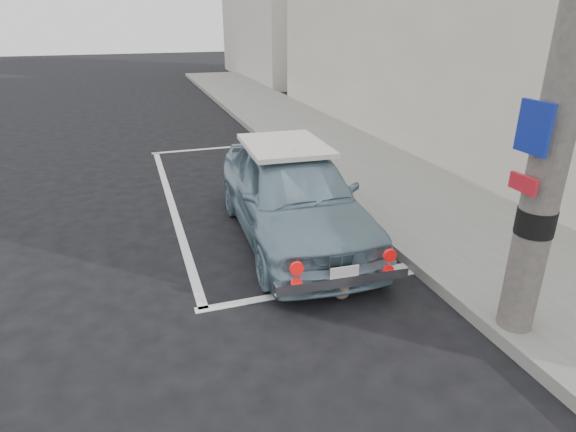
# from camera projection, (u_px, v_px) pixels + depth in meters

# --- Properties ---
(ground) EXTENTS (80.00, 80.00, 0.00)m
(ground) POSITION_uv_depth(u_px,v_px,m) (268.00, 276.00, 6.14)
(ground) COLOR black
(ground) RESTS_ON ground
(sidewalk) EXTENTS (2.80, 40.00, 0.15)m
(sidewalk) POSITION_uv_depth(u_px,v_px,m) (405.00, 192.00, 8.80)
(sidewalk) COLOR slate
(sidewalk) RESTS_ON ground
(pline_rear) EXTENTS (3.00, 0.12, 0.01)m
(pline_rear) POSITION_uv_depth(u_px,v_px,m) (318.00, 289.00, 5.85)
(pline_rear) COLOR silver
(pline_rear) RESTS_ON ground
(pline_front) EXTENTS (3.00, 0.12, 0.01)m
(pline_front) POSITION_uv_depth(u_px,v_px,m) (214.00, 148.00, 11.97)
(pline_front) COLOR silver
(pline_front) RESTS_ON ground
(pline_side) EXTENTS (0.12, 7.00, 0.01)m
(pline_side) POSITION_uv_depth(u_px,v_px,m) (171.00, 203.00, 8.50)
(pline_side) COLOR silver
(pline_side) RESTS_ON ground
(retro_coupe) EXTENTS (1.82, 4.14, 1.38)m
(retro_coupe) POSITION_uv_depth(u_px,v_px,m) (292.00, 193.00, 6.95)
(retro_coupe) COLOR #7594A5
(retro_coupe) RESTS_ON ground
(cat) EXTENTS (0.29, 0.51, 0.28)m
(cat) POSITION_uv_depth(u_px,v_px,m) (340.00, 288.00, 5.64)
(cat) COLOR #76665A
(cat) RESTS_ON ground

